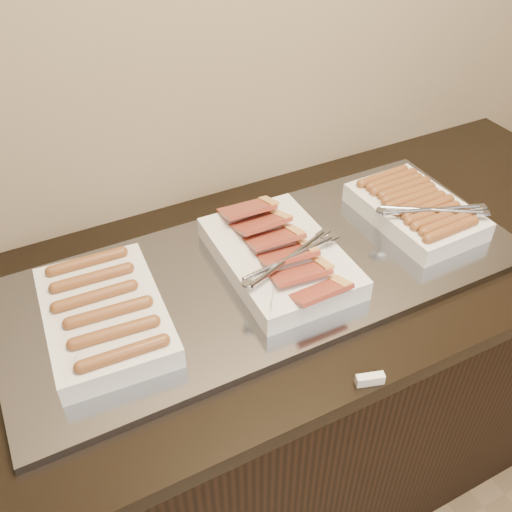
{
  "coord_description": "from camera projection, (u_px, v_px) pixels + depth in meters",
  "views": [
    {
      "loc": [
        -0.49,
        1.27,
        1.78
      ],
      "look_at": [
        -0.04,
        2.13,
        0.97
      ],
      "focal_mm": 40.0,
      "sensor_mm": 36.0,
      "label": 1
    }
  ],
  "objects": [
    {
      "name": "label_holder",
      "position": [
        370.0,
        379.0,
        1.08
      ],
      "size": [
        0.06,
        0.03,
        0.02
      ],
      "primitive_type": "cube",
      "rotation": [
        0.0,
        0.0,
        -0.3
      ],
      "color": "white",
      "rests_on": "counter"
    },
    {
      "name": "warming_tray",
      "position": [
        267.0,
        272.0,
        1.31
      ],
      "size": [
        1.2,
        0.5,
        0.02
      ],
      "primitive_type": "cube",
      "color": "gray",
      "rests_on": "counter"
    },
    {
      "name": "counter",
      "position": [
        269.0,
        392.0,
        1.61
      ],
      "size": [
        2.06,
        0.76,
        0.9
      ],
      "color": "black",
      "rests_on": "ground"
    },
    {
      "name": "dish_center",
      "position": [
        280.0,
        256.0,
        1.29
      ],
      "size": [
        0.27,
        0.4,
        0.09
      ],
      "rotation": [
        0.0,
        0.0,
        -0.02
      ],
      "color": "white",
      "rests_on": "warming_tray"
    },
    {
      "name": "dish_right",
      "position": [
        416.0,
        209.0,
        1.43
      ],
      "size": [
        0.26,
        0.33,
        0.08
      ],
      "rotation": [
        0.0,
        0.0,
        0.03
      ],
      "color": "white",
      "rests_on": "warming_tray"
    },
    {
      "name": "dish_left",
      "position": [
        104.0,
        314.0,
        1.16
      ],
      "size": [
        0.25,
        0.36,
        0.07
      ],
      "rotation": [
        0.0,
        0.0,
        -0.07
      ],
      "color": "white",
      "rests_on": "warming_tray"
    }
  ]
}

